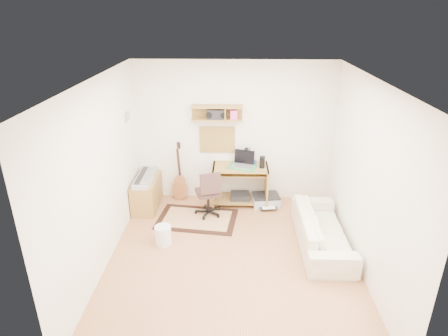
{
  "coord_description": "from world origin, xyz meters",
  "views": [
    {
      "loc": [
        0.02,
        -4.72,
        3.45
      ],
      "look_at": [
        -0.15,
        1.05,
        1.0
      ],
      "focal_mm": 30.92,
      "sensor_mm": 36.0,
      "label": 1
    }
  ],
  "objects_px": {
    "desk": "(240,185)",
    "cabinet": "(147,193)",
    "task_chair": "(208,192)",
    "printer": "(266,200)",
    "sofa": "(323,225)"
  },
  "relations": [
    {
      "from": "desk",
      "to": "task_chair",
      "type": "height_order",
      "value": "task_chair"
    },
    {
      "from": "desk",
      "to": "task_chair",
      "type": "distance_m",
      "value": 0.72
    },
    {
      "from": "desk",
      "to": "printer",
      "type": "relative_size",
      "value": 2.01
    },
    {
      "from": "desk",
      "to": "cabinet",
      "type": "distance_m",
      "value": 1.72
    },
    {
      "from": "task_chair",
      "to": "printer",
      "type": "distance_m",
      "value": 1.17
    },
    {
      "from": "cabinet",
      "to": "sofa",
      "type": "distance_m",
      "value": 3.17
    },
    {
      "from": "cabinet",
      "to": "desk",
      "type": "bearing_deg",
      "value": 6.0
    },
    {
      "from": "desk",
      "to": "task_chair",
      "type": "relative_size",
      "value": 1.14
    },
    {
      "from": "task_chair",
      "to": "printer",
      "type": "relative_size",
      "value": 1.76
    },
    {
      "from": "desk",
      "to": "printer",
      "type": "bearing_deg",
      "value": -5.25
    },
    {
      "from": "cabinet",
      "to": "printer",
      "type": "relative_size",
      "value": 1.8
    },
    {
      "from": "printer",
      "to": "task_chair",
      "type": "bearing_deg",
      "value": -166.93
    },
    {
      "from": "sofa",
      "to": "desk",
      "type": "bearing_deg",
      "value": 43.47
    },
    {
      "from": "task_chair",
      "to": "sofa",
      "type": "height_order",
      "value": "task_chair"
    },
    {
      "from": "desk",
      "to": "task_chair",
      "type": "xyz_separation_m",
      "value": [
        -0.56,
        -0.45,
        0.06
      ]
    }
  ]
}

